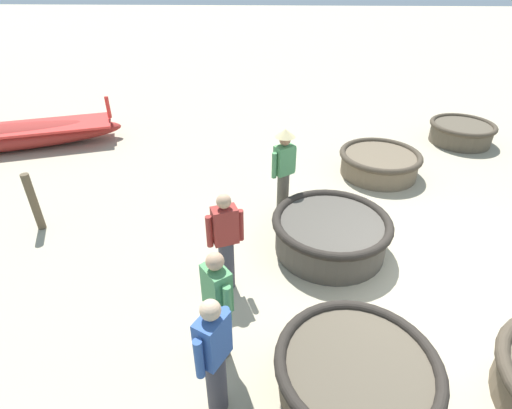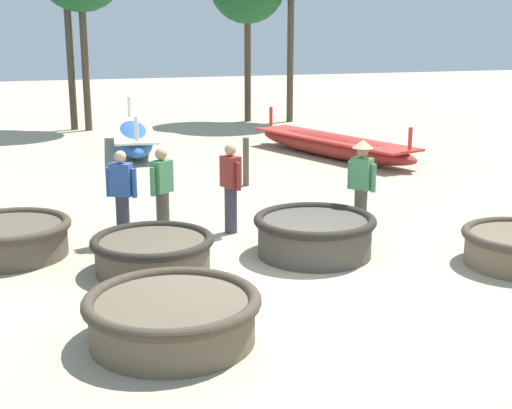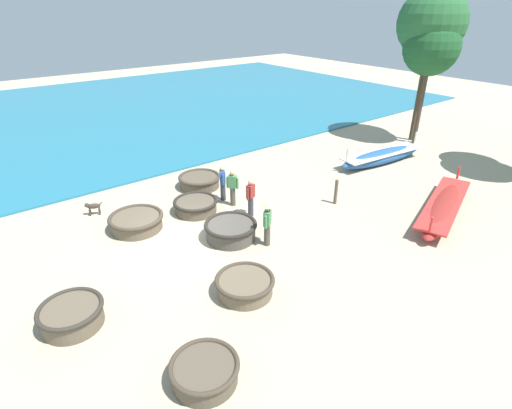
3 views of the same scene
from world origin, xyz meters
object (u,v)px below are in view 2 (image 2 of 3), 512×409
object	(u,v)px
long_boat_white_hull	(332,145)
mooring_post_mid_beach	(246,162)
coracle_upturned	(9,237)
fisherman_standing_left	(162,191)
long_boat_blue_hull	(133,137)
fisherman_standing_right	(231,186)
coracle_front_right	(153,252)
fisherman_by_coracle	(361,181)
coracle_tilted	(173,316)
coracle_beside_post	(315,234)
fisherman_with_hat	(122,195)

from	to	relation	value
long_boat_white_hull	mooring_post_mid_beach	distance (m)	4.32
coracle_upturned	fisherman_standing_left	size ratio (longest dim) A/B	1.23
long_boat_blue_hull	fisherman_standing_right	xyz separation A→B (m)	(0.37, -9.02, 0.46)
coracle_front_right	long_boat_white_hull	xyz separation A→B (m)	(6.33, 7.82, 0.03)
fisherman_by_coracle	mooring_post_mid_beach	distance (m)	4.43
coracle_front_right	coracle_upturned	bearing A→B (deg)	145.66
coracle_tilted	long_boat_blue_hull	bearing A→B (deg)	83.57
fisherman_standing_right	fisherman_by_coracle	xyz separation A→B (m)	(2.07, -0.85, 0.12)
coracle_beside_post	fisherman_standing_left	distance (m)	2.68
coracle_tilted	long_boat_white_hull	xyz separation A→B (m)	(6.53, 10.28, 0.02)
fisherman_standing_left	coracle_tilted	bearing A→B (deg)	-99.16
coracle_tilted	long_boat_white_hull	distance (m)	12.18
coracle_front_right	fisherman_by_coracle	xyz separation A→B (m)	(3.72, 0.73, 0.66)
long_boat_blue_hull	fisherman_standing_left	bearing A→B (deg)	-95.22
fisherman_standing_left	fisherman_by_coracle	xyz separation A→B (m)	(3.27, -0.81, 0.12)
coracle_front_right	fisherman_with_hat	xyz separation A→B (m)	(-0.23, 1.50, 0.54)
coracle_front_right	fisherman_by_coracle	distance (m)	3.85
coracle_upturned	fisherman_standing_left	distance (m)	2.53
coracle_beside_post	coracle_tilted	distance (m)	3.68
long_boat_blue_hull	fisherman_with_hat	distance (m)	9.23
fisherman_standing_right	fisherman_with_hat	size ratio (longest dim) A/B	1.00
fisherman_with_hat	mooring_post_mid_beach	world-z (taller)	fisherman_with_hat
coracle_front_right	coracle_tilted	distance (m)	2.47
long_boat_blue_hull	coracle_tilted	bearing A→B (deg)	-96.43
coracle_upturned	fisherman_standing_left	xyz separation A→B (m)	(2.47, 0.16, 0.53)
coracle_beside_post	fisherman_with_hat	bearing A→B (deg)	151.31
fisherman_with_hat	fisherman_standing_left	size ratio (longest dim) A/B	1.00
fisherman_with_hat	fisherman_by_coracle	bearing A→B (deg)	-11.02
coracle_tilted	fisherman_by_coracle	xyz separation A→B (m)	(3.92, 3.19, 0.65)
fisherman_standing_right	fisherman_by_coracle	distance (m)	2.24
coracle_beside_post	fisherman_with_hat	world-z (taller)	fisherman_with_hat
coracle_beside_post	fisherman_with_hat	size ratio (longest dim) A/B	1.23
coracle_tilted	fisherman_by_coracle	bearing A→B (deg)	39.17
coracle_beside_post	fisherman_by_coracle	bearing A→B (deg)	33.15
mooring_post_mid_beach	coracle_front_right	bearing A→B (deg)	-120.54
long_boat_blue_hull	mooring_post_mid_beach	distance (m)	5.78
fisherman_standing_right	mooring_post_mid_beach	size ratio (longest dim) A/B	1.44
mooring_post_mid_beach	fisherman_standing_right	bearing A→B (deg)	-111.09
long_boat_blue_hull	mooring_post_mid_beach	bearing A→B (deg)	-72.66
mooring_post_mid_beach	fisherman_with_hat	bearing A→B (deg)	-132.03
fisherman_with_hat	fisherman_standing_left	bearing A→B (deg)	3.73
fisherman_by_coracle	long_boat_blue_hull	bearing A→B (deg)	103.92
long_boat_blue_hull	long_boat_white_hull	size ratio (longest dim) A/B	0.93
fisherman_standing_right	fisherman_with_hat	distance (m)	1.88
coracle_upturned	fisherman_by_coracle	world-z (taller)	fisherman_by_coracle
coracle_tilted	long_boat_white_hull	world-z (taller)	long_boat_white_hull
long_boat_blue_hull	mooring_post_mid_beach	size ratio (longest dim) A/B	5.15
coracle_tilted	mooring_post_mid_beach	xyz separation A→B (m)	(3.20, 7.54, 0.23)
coracle_beside_post	fisherman_by_coracle	world-z (taller)	fisherman_by_coracle
coracle_front_right	coracle_tilted	bearing A→B (deg)	-94.62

